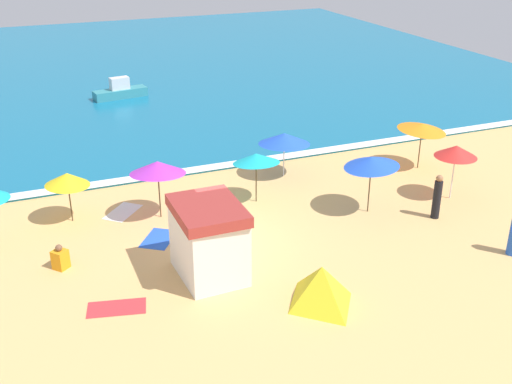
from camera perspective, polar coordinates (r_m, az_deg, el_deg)
ground_plane at (r=22.77m, az=-3.11°, el=-4.07°), size 60.00×60.00×0.00m
ocean_water at (r=48.63m, az=-14.31°, el=10.78°), size 60.00×44.00×0.10m
wave_breaker_foam at (r=28.20m, az=-7.36°, el=1.79°), size 57.00×0.70×0.01m
lifeguard_cabana at (r=19.92m, az=-4.34°, el=-4.38°), size 2.03×2.67×2.49m
beach_umbrella_1 at (r=27.33m, az=2.60°, el=4.89°), size 3.09×3.10×2.05m
beach_umbrella_2 at (r=29.08m, az=14.93°, el=5.75°), size 3.09×3.09×2.23m
beach_umbrella_3 at (r=24.15m, az=10.50°, el=2.73°), size 2.87×2.85×2.40m
beach_umbrella_4 at (r=23.61m, az=-8.98°, el=2.23°), size 2.80×2.82×2.40m
beach_umbrella_6 at (r=24.70m, az=0.01°, el=3.10°), size 1.93×1.96×2.18m
beach_umbrella_7 at (r=26.17m, az=17.81°, el=3.56°), size 1.70×1.70×2.30m
beach_umbrella_8 at (r=24.18m, az=-16.86°, el=1.13°), size 1.70×1.68×2.01m
beach_tent at (r=18.85m, az=5.97°, el=-8.48°), size 1.81×2.02×1.28m
beachgoer_0 at (r=24.71m, az=16.21°, el=-0.47°), size 0.35×0.35×1.77m
beachgoer_2 at (r=21.62m, az=-17.44°, el=-5.80°), size 0.61×0.61×0.88m
beach_towel_0 at (r=25.08m, az=-12.07°, el=-1.79°), size 1.76×1.81×0.01m
beach_towel_1 at (r=19.36m, az=-12.61°, el=-10.29°), size 1.87×1.21×0.01m
beach_towel_4 at (r=22.84m, az=-8.86°, el=-4.24°), size 1.69×1.82×0.01m
small_boat_0 at (r=40.40m, az=-12.30°, el=8.99°), size 3.42×1.45×1.29m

